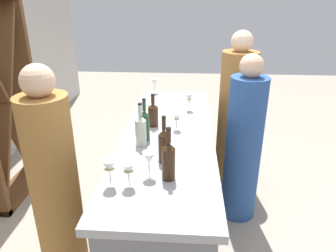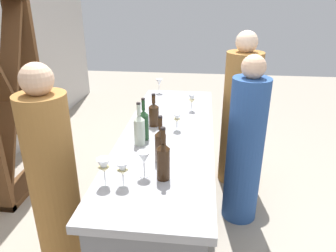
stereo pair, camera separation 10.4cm
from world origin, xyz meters
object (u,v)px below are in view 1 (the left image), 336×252
at_px(wine_glass_far_right, 110,168).
at_px(person_left_guest, 243,147).
at_px(wine_bottle_center_clear_pale, 141,129).
at_px(wine_glass_near_center, 177,119).
at_px(wine_glass_far_center, 155,83).
at_px(wine_glass_near_right, 149,159).
at_px(person_center_guest, 236,116).
at_px(wine_glass_near_left, 189,99).
at_px(wine_glass_far_left, 128,171).
at_px(wine_bottle_second_right_olive_green, 145,124).
at_px(wine_bottle_rightmost_amber_brown, 153,114).
at_px(wine_bottle_second_left_amber_brown, 164,145).
at_px(wine_rack, 1,103).
at_px(person_right_guest, 55,185).
at_px(wine_bottle_leftmost_amber_brown, 169,160).

bearing_deg(wine_glass_far_right, person_left_guest, -42.19).
distance_m(wine_bottle_center_clear_pale, wine_glass_near_center, 0.38).
relative_size(wine_glass_far_center, person_left_guest, 0.10).
relative_size(wine_glass_near_right, person_center_guest, 0.10).
relative_size(wine_glass_near_center, wine_glass_far_center, 0.89).
bearing_deg(wine_glass_far_right, wine_bottle_center_clear_pale, -10.19).
height_order(wine_glass_near_left, wine_glass_far_left, wine_glass_near_left).
bearing_deg(wine_glass_far_center, wine_bottle_second_right_olive_green, -177.33).
bearing_deg(wine_bottle_rightmost_amber_brown, wine_bottle_second_left_amber_brown, -167.05).
relative_size(wine_rack, wine_glass_near_center, 14.20).
relative_size(wine_glass_far_center, person_right_guest, 0.10).
bearing_deg(wine_bottle_rightmost_amber_brown, wine_bottle_center_clear_pale, 172.50).
distance_m(wine_bottle_second_left_amber_brown, wine_glass_far_right, 0.41).
relative_size(wine_glass_near_left, wine_glass_near_right, 0.99).
height_order(wine_bottle_rightmost_amber_brown, wine_glass_near_left, wine_bottle_rightmost_amber_brown).
relative_size(wine_bottle_center_clear_pale, wine_glass_far_center, 2.06).
bearing_deg(wine_glass_far_left, wine_bottle_center_clear_pale, 0.98).
bearing_deg(wine_bottle_center_clear_pale, wine_bottle_second_left_amber_brown, -141.77).
relative_size(wine_rack, wine_bottle_rightmost_amber_brown, 7.15).
height_order(wine_rack, person_right_guest, wine_rack).
xyz_separation_m(wine_glass_near_center, wine_glass_far_center, (1.02, 0.29, 0.02)).
distance_m(wine_glass_far_right, person_right_guest, 0.65).
height_order(wine_rack, wine_glass_near_left, wine_rack).
height_order(wine_bottle_rightmost_amber_brown, person_right_guest, person_right_guest).
distance_m(wine_rack, wine_glass_far_left, 1.94).
bearing_deg(person_right_guest, wine_glass_far_center, 83.84).
bearing_deg(wine_glass_near_left, wine_glass_far_right, 161.41).
bearing_deg(wine_glass_near_center, person_left_guest, -71.85).
bearing_deg(wine_glass_far_center, wine_bottle_leftmost_amber_brown, -171.20).
xyz_separation_m(wine_bottle_rightmost_amber_brown, wine_glass_near_left, (0.40, -0.29, 0.00)).
distance_m(wine_glass_near_right, person_left_guest, 1.21).
bearing_deg(person_center_guest, wine_glass_far_left, 85.38).
bearing_deg(wine_bottle_second_left_amber_brown, wine_glass_far_left, 149.40).
bearing_deg(wine_bottle_second_right_olive_green, wine_glass_far_left, 179.45).
xyz_separation_m(wine_bottle_rightmost_amber_brown, wine_glass_near_right, (-0.78, -0.06, 0.01)).
bearing_deg(wine_rack, wine_glass_near_left, -88.58).
bearing_deg(person_center_guest, wine_glass_far_center, 11.09).
bearing_deg(wine_glass_far_center, wine_glass_near_center, -164.19).
bearing_deg(person_center_guest, wine_bottle_leftmost_amber_brown, 90.62).
bearing_deg(wine_glass_near_right, wine_glass_far_left, 138.64).
relative_size(wine_bottle_leftmost_amber_brown, person_center_guest, 0.20).
relative_size(wine_bottle_second_left_amber_brown, wine_glass_near_left, 2.01).
relative_size(wine_bottle_second_right_olive_green, wine_glass_far_center, 2.08).
distance_m(wine_bottle_center_clear_pale, wine_glass_near_left, 0.84).
bearing_deg(person_right_guest, wine_glass_near_right, -0.83).
bearing_deg(wine_glass_near_left, wine_bottle_leftmost_amber_brown, 174.65).
height_order(wine_glass_far_left, wine_glass_far_right, wine_glass_far_right).
distance_m(wine_glass_far_center, person_left_guest, 1.25).
bearing_deg(wine_bottle_leftmost_amber_brown, person_center_guest, -21.24).
bearing_deg(wine_glass_near_left, wine_bottle_second_left_amber_brown, 171.13).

